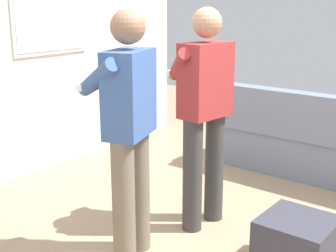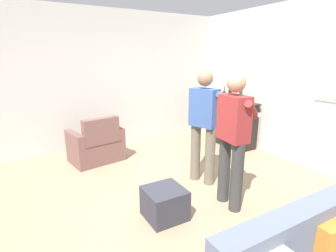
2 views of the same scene
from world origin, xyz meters
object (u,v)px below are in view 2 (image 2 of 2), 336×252
bottle_wine_green (224,95)px  armchair (97,146)px  bottle_liquor_amber (241,96)px  person_standing_left (204,122)px  sideboard_cabinet (231,123)px  person_standing_right (233,136)px  ottoman (165,203)px  bottle_spirits_clear (230,95)px

bottle_wine_green → armchair: bearing=-94.4°
bottle_liquor_amber → person_standing_left: size_ratio=0.20×
person_standing_left → bottle_liquor_amber: bearing=119.0°
armchair → person_standing_left: bearing=36.7°
sideboard_cabinet → bottle_liquor_amber: (0.24, -0.02, 0.61)m
armchair → person_standing_right: 2.64m
armchair → person_standing_right: person_standing_right is taller
armchair → bottle_wine_green: (0.22, 2.79, 0.77)m
armchair → person_standing_right: size_ratio=0.58×
bottle_wine_green → ottoman: bearing=-53.1°
bottle_wine_green → person_standing_right: bearing=-38.9°
ottoman → person_standing_left: bearing=119.2°
bottle_spirits_clear → person_standing_right: 2.52m
armchair → bottle_spirits_clear: size_ratio=2.95×
person_standing_left → ottoman: bearing=-60.8°
ottoman → sideboard_cabinet: bearing=122.8°
bottle_spirits_clear → person_standing_left: size_ratio=0.20×
armchair → person_standing_right: bearing=25.2°
ottoman → armchair: bearing=-174.0°
bottle_wine_green → ottoman: (1.93, -2.56, -0.87)m
bottle_liquor_amber → bottle_wine_green: bearing=179.1°
armchair → bottle_liquor_amber: (0.72, 2.78, 0.81)m
person_standing_left → sideboard_cabinet: bearing=124.8°
bottle_wine_green → bottle_spirits_clear: 0.22m
bottle_wine_green → person_standing_left: bearing=-49.0°
sideboard_cabinet → bottle_spirits_clear: bearing=-137.4°
ottoman → person_standing_left: size_ratio=0.27×
bottle_spirits_clear → person_standing_left: 1.96m
sideboard_cabinet → armchair: bearing=-99.8°
bottle_spirits_clear → person_standing_right: person_standing_right is taller
armchair → bottle_wine_green: 2.90m
sideboard_cabinet → ottoman: (1.66, -2.58, -0.30)m
ottoman → person_standing_right: person_standing_right is taller
sideboard_cabinet → person_standing_left: person_standing_left is taller
bottle_spirits_clear → sideboard_cabinet: bearing=42.6°
sideboard_cabinet → person_standing_right: person_standing_right is taller
armchair → bottle_wine_green: bearing=85.6°
bottle_wine_green → person_standing_left: person_standing_left is taller
sideboard_cabinet → bottle_spirits_clear: bottle_spirits_clear is taller
ottoman → bottle_liquor_amber: bearing=119.1°
sideboard_cabinet → ottoman: size_ratio=2.47×
person_standing_right → sideboard_cabinet: bearing=137.0°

